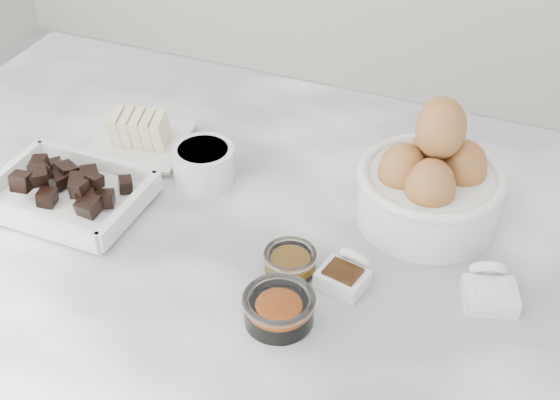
# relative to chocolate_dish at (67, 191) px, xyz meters

# --- Properties ---
(marble_slab) EXTENTS (1.20, 0.80, 0.04)m
(marble_slab) POSITION_rel_chocolate_dish_xyz_m (0.26, 0.04, -0.04)
(marble_slab) COLOR white
(marble_slab) RESTS_ON cabinet
(chocolate_dish) EXTENTS (0.21, 0.16, 0.06)m
(chocolate_dish) POSITION_rel_chocolate_dish_xyz_m (0.00, 0.00, 0.00)
(chocolate_dish) COLOR white
(chocolate_dish) RESTS_ON marble_slab
(butter_plate) EXTENTS (0.16, 0.16, 0.06)m
(butter_plate) POSITION_rel_chocolate_dish_xyz_m (0.02, 0.15, -0.00)
(butter_plate) COLOR white
(butter_plate) RESTS_ON marble_slab
(sugar_ramekin) EXTENTS (0.09, 0.09, 0.05)m
(sugar_ramekin) POSITION_rel_chocolate_dish_xyz_m (0.15, 0.12, 0.01)
(sugar_ramekin) COLOR white
(sugar_ramekin) RESTS_ON marble_slab
(egg_bowl) EXTENTS (0.19, 0.19, 0.18)m
(egg_bowl) POSITION_rel_chocolate_dish_xyz_m (0.46, 0.15, 0.04)
(egg_bowl) COLOR white
(egg_bowl) RESTS_ON marble_slab
(honey_bowl) EXTENTS (0.07, 0.07, 0.03)m
(honey_bowl) POSITION_rel_chocolate_dish_xyz_m (0.33, -0.01, -0.01)
(honey_bowl) COLOR white
(honey_bowl) RESTS_ON marble_slab
(zest_bowl) EXTENTS (0.08, 0.08, 0.04)m
(zest_bowl) POSITION_rel_chocolate_dish_xyz_m (0.35, -0.09, -0.00)
(zest_bowl) COLOR white
(zest_bowl) RESTS_ON marble_slab
(vanilla_spoon) EXTENTS (0.06, 0.08, 0.04)m
(vanilla_spoon) POSITION_rel_chocolate_dish_xyz_m (0.40, -0.00, -0.01)
(vanilla_spoon) COLOR white
(vanilla_spoon) RESTS_ON marble_slab
(salt_spoon) EXTENTS (0.07, 0.09, 0.05)m
(salt_spoon) POSITION_rel_chocolate_dish_xyz_m (0.56, 0.03, -0.01)
(salt_spoon) COLOR white
(salt_spoon) RESTS_ON marble_slab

